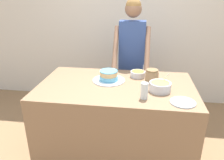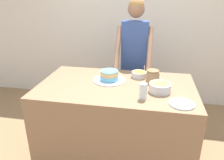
% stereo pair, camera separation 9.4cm
% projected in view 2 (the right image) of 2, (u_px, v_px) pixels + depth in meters
% --- Properties ---
extents(wall_back, '(10.00, 0.05, 2.60)m').
position_uv_depth(wall_back, '(132.00, 24.00, 3.49)').
color(wall_back, silver).
rests_on(wall_back, ground_plane).
extents(counter, '(1.61, 0.95, 0.89)m').
position_uv_depth(counter, '(116.00, 121.00, 2.44)').
color(counter, '#8C6B4C').
rests_on(counter, ground_plane).
extents(person_baker, '(0.45, 0.47, 1.72)m').
position_uv_depth(person_baker, '(135.00, 50.00, 2.83)').
color(person_baker, '#2D2D38').
rests_on(person_baker, ground_plane).
extents(cake, '(0.35, 0.35, 0.12)m').
position_uv_depth(cake, '(109.00, 76.00, 2.36)').
color(cake, silver).
rests_on(cake, counter).
extents(frosting_bowl_orange, '(0.17, 0.17, 0.16)m').
position_uv_depth(frosting_bowl_orange, '(139.00, 74.00, 2.45)').
color(frosting_bowl_orange, silver).
rests_on(frosting_bowl_orange, counter).
extents(frosting_bowl_yellow, '(0.21, 0.21, 0.17)m').
position_uv_depth(frosting_bowl_yellow, '(160.00, 87.00, 2.09)').
color(frosting_bowl_yellow, silver).
rests_on(frosting_bowl_yellow, counter).
extents(drinking_glass, '(0.07, 0.07, 0.15)m').
position_uv_depth(drinking_glass, '(143.00, 91.00, 1.94)').
color(drinking_glass, silver).
rests_on(drinking_glass, counter).
extents(ceramic_plate, '(0.22, 0.22, 0.01)m').
position_uv_depth(ceramic_plate, '(182.00, 104.00, 1.87)').
color(ceramic_plate, silver).
rests_on(ceramic_plate, counter).
extents(stoneware_jar, '(0.14, 0.14, 0.14)m').
position_uv_depth(stoneware_jar, '(153.00, 76.00, 2.31)').
color(stoneware_jar, '#9E7F5B').
rests_on(stoneware_jar, counter).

